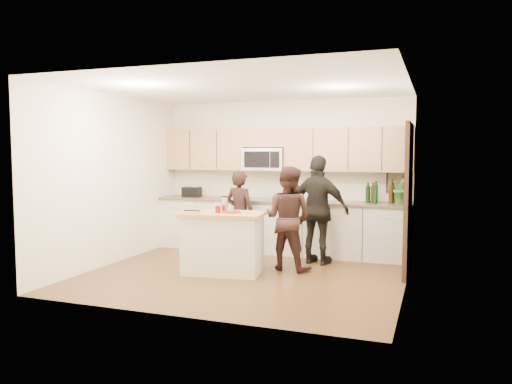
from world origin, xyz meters
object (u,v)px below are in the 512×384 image
(island, at_px, (223,243))
(woman_right, at_px, (319,210))
(woman_left, at_px, (240,214))
(toaster, at_px, (192,192))
(woman_center, at_px, (288,218))

(island, distance_m, woman_right, 1.65)
(woman_left, height_order, woman_right, woman_right)
(island, xyz_separation_m, woman_right, (1.18, 1.08, 0.41))
(island, relative_size, woman_left, 0.87)
(toaster, distance_m, woman_center, 2.52)
(island, height_order, toaster, toaster)
(toaster, bearing_deg, island, -51.10)
(woman_left, bearing_deg, woman_center, 159.14)
(toaster, relative_size, woman_left, 0.21)
(woman_right, bearing_deg, toaster, -1.03)
(woman_left, distance_m, woman_center, 1.21)
(woman_center, relative_size, woman_right, 0.91)
(woman_left, bearing_deg, woman_right, -173.69)
(woman_left, bearing_deg, toaster, -14.13)
(woman_left, relative_size, woman_center, 0.94)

